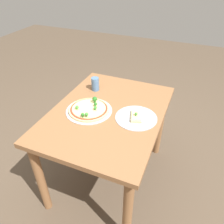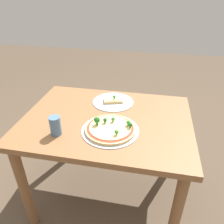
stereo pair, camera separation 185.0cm
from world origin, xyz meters
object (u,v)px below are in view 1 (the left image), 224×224
(pizza_tray_whole, at_px, (89,109))
(pizza_tray_slice, at_px, (136,117))
(dining_table, at_px, (108,123))
(drinking_cup, at_px, (95,84))

(pizza_tray_whole, xyz_separation_m, pizza_tray_slice, (0.05, -0.33, -0.01))
(dining_table, xyz_separation_m, pizza_tray_whole, (-0.05, 0.12, 0.12))
(dining_table, height_order, pizza_tray_slice, pizza_tray_slice)
(dining_table, bearing_deg, pizza_tray_slice, -90.63)
(dining_table, distance_m, pizza_tray_slice, 0.24)
(pizza_tray_slice, distance_m, drinking_cup, 0.49)
(pizza_tray_slice, bearing_deg, drinking_cup, 60.46)
(dining_table, relative_size, pizza_tray_whole, 3.13)
(pizza_tray_whole, bearing_deg, drinking_cup, 17.33)
(pizza_tray_slice, relative_size, drinking_cup, 2.65)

